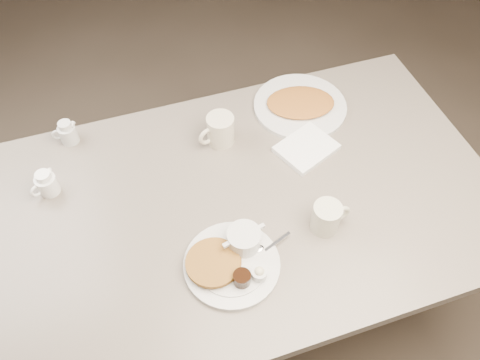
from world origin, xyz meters
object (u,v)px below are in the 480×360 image
object	(u,v)px
diner_table	(242,230)
hash_plate	(300,105)
creamer_right	(68,133)
creamer_left	(46,184)
coffee_mug_far	(220,130)
main_plate	(232,259)
coffee_mug_near	(327,217)

from	to	relation	value
diner_table	hash_plate	xyz separation A→B (m)	(0.30, 0.30, 0.18)
creamer_right	creamer_left	bearing A→B (deg)	-113.54
creamer_left	creamer_right	xyz separation A→B (m)	(0.08, 0.18, 0.00)
coffee_mug_far	creamer_left	bearing A→B (deg)	-176.67
diner_table	coffee_mug_far	xyz separation A→B (m)	(0.01, 0.24, 0.22)
main_plate	coffee_mug_near	xyz separation A→B (m)	(0.28, 0.03, 0.02)
coffee_mug_far	coffee_mug_near	bearing A→B (deg)	-65.08
main_plate	coffee_mug_near	world-z (taller)	coffee_mug_near
diner_table	coffee_mug_near	bearing A→B (deg)	-39.52
diner_table	creamer_right	xyz separation A→B (m)	(-0.45, 0.39, 0.21)
creamer_right	coffee_mug_near	bearing A→B (deg)	-40.72
diner_table	coffee_mug_far	size ratio (longest dim) A/B	11.44
diner_table	main_plate	distance (m)	0.28
main_plate	creamer_right	distance (m)	0.67
diner_table	hash_plate	world-z (taller)	hash_plate
coffee_mug_far	creamer_left	size ratio (longest dim) A/B	1.57
main_plate	creamer_right	size ratio (longest dim) A/B	3.79
coffee_mug_near	hash_plate	distance (m)	0.47
diner_table	main_plate	world-z (taller)	main_plate
main_plate	coffee_mug_near	bearing A→B (deg)	5.41
coffee_mug_near	hash_plate	world-z (taller)	coffee_mug_near
diner_table	coffee_mug_far	bearing A→B (deg)	88.51
coffee_mug_far	creamer_left	world-z (taller)	coffee_mug_far
diner_table	creamer_left	size ratio (longest dim) A/B	17.92
main_plate	coffee_mug_near	distance (m)	0.28
coffee_mug_near	creamer_left	bearing A→B (deg)	152.99
main_plate	creamer_right	bearing A→B (deg)	121.79
coffee_mug_far	hash_plate	bearing A→B (deg)	11.14
main_plate	hash_plate	world-z (taller)	main_plate
diner_table	coffee_mug_far	distance (m)	0.32
coffee_mug_near	creamer_right	size ratio (longest dim) A/B	1.28
coffee_mug_near	creamer_left	size ratio (longest dim) A/B	1.33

